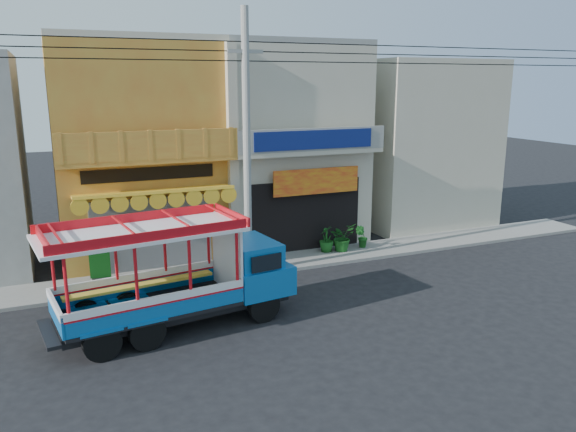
% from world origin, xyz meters
% --- Properties ---
extents(ground, '(90.00, 90.00, 0.00)m').
position_xyz_m(ground, '(0.00, 0.00, 0.00)').
color(ground, black).
rests_on(ground, ground).
extents(sidewalk, '(30.00, 2.00, 0.12)m').
position_xyz_m(sidewalk, '(0.00, 4.00, 0.06)').
color(sidewalk, slate).
rests_on(sidewalk, ground).
extents(shophouse_left, '(6.00, 7.50, 8.24)m').
position_xyz_m(shophouse_left, '(-4.00, 7.96, 4.11)').
color(shophouse_left, '#AF6827').
rests_on(shophouse_left, ground).
extents(shophouse_right, '(6.00, 6.75, 8.24)m').
position_xyz_m(shophouse_right, '(2.00, 7.96, 4.11)').
color(shophouse_right, '#BBB399').
rests_on(shophouse_right, ground).
extents(party_pilaster, '(0.35, 0.30, 8.00)m').
position_xyz_m(party_pilaster, '(-1.00, 4.85, 4.00)').
color(party_pilaster, '#BBB399').
rests_on(party_pilaster, ground).
extents(filler_building_right, '(6.00, 6.00, 7.60)m').
position_xyz_m(filler_building_right, '(9.00, 8.00, 3.80)').
color(filler_building_right, '#BBB399').
rests_on(filler_building_right, ground).
extents(utility_pole, '(28.00, 0.26, 9.00)m').
position_xyz_m(utility_pole, '(-0.85, 3.30, 5.03)').
color(utility_pole, gray).
rests_on(utility_pole, ground).
extents(songthaew_truck, '(6.95, 3.07, 3.13)m').
position_xyz_m(songthaew_truck, '(-3.81, 0.02, 1.51)').
color(songthaew_truck, black).
rests_on(songthaew_truck, ground).
extents(green_sign, '(0.68, 0.38, 1.03)m').
position_xyz_m(green_sign, '(-5.89, 4.38, 0.55)').
color(green_sign, black).
rests_on(green_sign, sidewalk).
extents(potted_plant_a, '(1.19, 1.10, 1.11)m').
position_xyz_m(potted_plant_a, '(3.23, 4.25, 0.67)').
color(potted_plant_a, '#175119').
rests_on(potted_plant_a, sidewalk).
extents(potted_plant_b, '(0.61, 0.59, 0.87)m').
position_xyz_m(potted_plant_b, '(4.18, 4.36, 0.56)').
color(potted_plant_b, '#175119').
rests_on(potted_plant_b, sidewalk).
extents(potted_plant_c, '(0.82, 0.82, 1.04)m').
position_xyz_m(potted_plant_c, '(2.60, 4.37, 0.64)').
color(potted_plant_c, '#175119').
rests_on(potted_plant_c, sidewalk).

